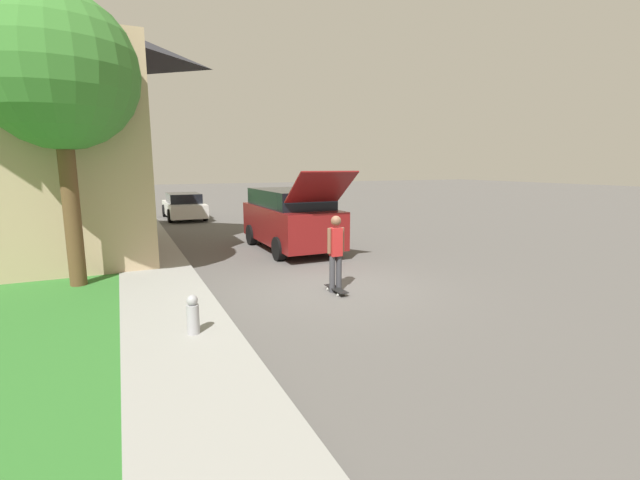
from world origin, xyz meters
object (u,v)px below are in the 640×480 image
Objects in this scene: skateboard at (336,289)px; fire_hydrant at (193,315)px; lawn_tree_near at (58,73)px; suv_parked at (290,218)px; car_down_street at (184,206)px; skateboarder at (336,250)px.

fire_hydrant is at bearing -158.11° from skateboard.
lawn_tree_near is 7.82× the size of skateboard.
car_down_street is (-2.07, 10.38, -0.41)m from suv_parked.
fire_hydrant is at bearing -65.05° from lawn_tree_near.
skateboarder is 2.64× the size of fire_hydrant.
lawn_tree_near is 1.41× the size of car_down_street.
lawn_tree_near is 6.31m from fire_hydrant.
lawn_tree_near is 3.70× the size of skateboarder.
fire_hydrant is at bearing -123.05° from suv_parked.
fire_hydrant is at bearing -156.96° from skateboarder.
car_down_street is 15.55m from skateboard.
skateboarder is 2.11× the size of skateboard.
lawn_tree_near is at bearing -159.64° from suv_parked.
lawn_tree_near is at bearing 114.95° from fire_hydrant.
skateboard is 3.57m from fire_hydrant.
car_down_street is 5.56× the size of skateboard.
skateboarder is (5.26, -2.75, -3.79)m from lawn_tree_near.
car_down_street is 15.46m from skateboarder.
suv_parked reaches higher than fire_hydrant.
skateboarder is at bearing -27.59° from lawn_tree_near.
skateboarder is at bearing 23.04° from fire_hydrant.
suv_parked reaches higher than skateboard.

